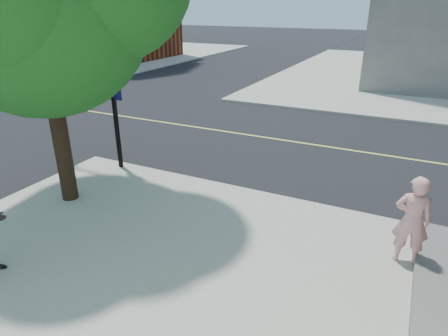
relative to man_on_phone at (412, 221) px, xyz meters
The scene contains 7 objects.
ground 8.44m from the man_on_phone, 168.95° to the left, with size 140.00×140.00×0.00m, color black.
road_ew 10.29m from the man_on_phone, 143.40° to the left, with size 140.00×9.00×0.01m, color black.
road_ns 13.85m from the man_on_phone, behind, with size 9.00×140.00×0.01m, color black.
sidewalk_nw 38.85m from the man_on_phone, 143.50° to the left, with size 26.00×25.00×0.12m, color #ADAB99.
man_on_phone is the anchor object (origin of this frame).
signal_pole 10.71m from the man_on_phone, behind, with size 4.16×0.47×4.70m.
car_a 23.78m from the man_on_phone, 159.80° to the left, with size 2.22×4.81×1.34m, color silver.
Camera 1 is at (7.88, -8.71, 4.68)m, focal length 31.52 mm.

